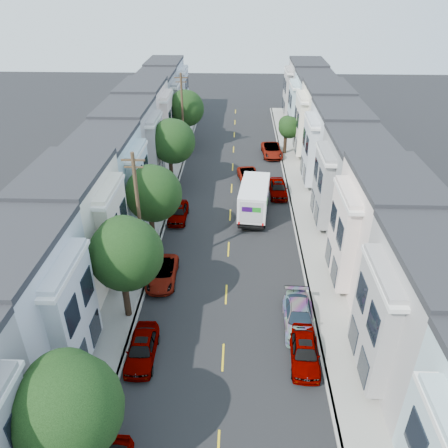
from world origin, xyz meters
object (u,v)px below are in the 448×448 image
Objects in this scene: tree_e at (185,109)px; parked_right_d at (272,150)px; utility_pole_near at (139,218)px; parked_right_b at (299,317)px; utility_pole_far at (183,115)px; tree_d at (172,142)px; parked_left_d at (178,212)px; tree_c at (153,194)px; fedex_truck at (254,198)px; tree_far_r at (289,128)px; tree_b at (125,254)px; parked_right_c at (278,188)px; parked_left_c at (162,273)px; parked_right_a at (305,352)px; parked_left_b at (142,349)px; tree_a at (66,410)px; lead_sedan at (249,176)px.

parked_right_d is (11.20, -2.86, -4.44)m from tree_e.
parked_right_b is at bearing -24.05° from utility_pole_near.
tree_d is at bearing -90.01° from utility_pole_far.
parked_left_d is at bearing 126.27° from parked_right_b.
parked_left_d is (1.40, 4.03, -3.89)m from tree_c.
tree_far_r is at bearing 80.23° from fedex_truck.
tree_d is 15.17m from parked_right_d.
tree_b is 1.58× the size of parked_right_c.
tree_far_r is (13.19, 10.01, -1.56)m from tree_d.
utility_pole_far is at bearing 91.46° from parked_left_c.
utility_pole_far is (0.00, -2.84, -0.01)m from tree_e.
tree_b is at bearing -121.54° from parked_right_c.
fedex_truck is 1.44× the size of parked_left_c.
parked_left_d is at bearing 122.36° from parked_right_a.
tree_b reaches higher than parked_right_d.
tree_c is at bearing 139.55° from parked_right_b.
parked_right_a is (9.80, -7.57, 0.08)m from parked_left_c.
tree_c is at bearing 102.69° from parked_left_c.
tree_c is at bearing -142.74° from fedex_truck.
parked_right_c is (0.00, 19.62, 0.05)m from parked_right_b.
parked_left_c is (0.00, 7.68, -0.07)m from parked_left_b.
parked_right_a is at bearing -17.56° from tree_b.
tree_b is 17.37m from fedex_truck.
utility_pole_far is 17.55m from parked_left_d.
parked_left_b is (-7.16, -18.41, -1.08)m from fedex_truck.
parked_right_a is 0.96× the size of parked_right_c.
tree_a is at bearing -107.42° from tree_far_r.
utility_pole_near is 2.25× the size of parked_left_b.
tree_d reaches higher than parked_left_c.
tree_d is at bearing -143.97° from parked_right_d.
lead_sedan is 26.10m from parked_right_a.
utility_pole_far is at bearing 90.00° from tree_a.
tree_b is at bearing -90.00° from tree_c.
tree_b is 1.57× the size of parked_right_b.
tree_c is at bearing 95.16° from parked_left_b.
utility_pole_near reaches higher than tree_far_r.
tree_a is 43.00m from parked_right_d.
tree_d is 1.57× the size of parked_right_c.
parked_right_d is at bearing 91.41° from parked_right_b.
tree_c reaches higher than tree_a.
parked_right_a reaches higher than parked_right_d.
parked_left_d is (-6.79, -8.80, 0.07)m from lead_sedan.
tree_far_r is 12.54m from parked_right_c.
parked_left_d is (-7.16, -1.17, -1.08)m from fedex_truck.
fedex_truck is at bearing -103.15° from parked_right_d.
tree_d is (-0.00, 32.05, 0.43)m from tree_a.
tree_c is 11.66m from tree_d.
tree_a is 34.44m from lead_sedan.
parked_left_b is at bearing -176.77° from parked_right_a.
parked_right_d is at bearing 60.34° from parked_left_d.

